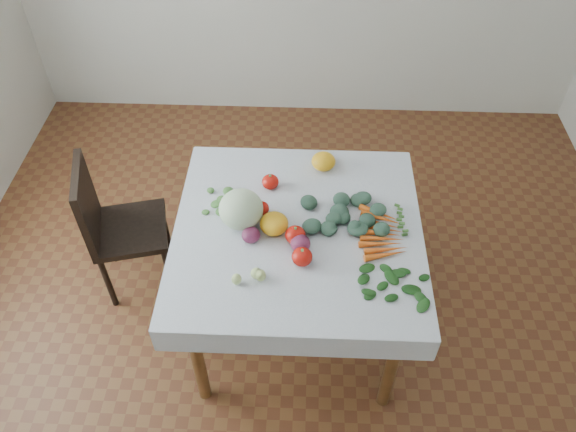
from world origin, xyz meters
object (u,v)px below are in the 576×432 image
table (298,244)px  carrot_bunch (383,234)px  chair (112,222)px  heirloom_back (323,161)px  cabbage (241,209)px

table → carrot_bunch: 0.40m
chair → heirloom_back: (1.09, 0.17, 0.31)m
heirloom_back → cabbage: bearing=-133.0°
table → cabbage: bearing=174.3°
table → chair: size_ratio=1.18×
chair → carrot_bunch: chair is taller
chair → cabbage: 0.84m
heirloom_back → carrot_bunch: bearing=-59.6°
heirloom_back → carrot_bunch: 0.52m
chair → heirloom_back: 1.15m
chair → table: bearing=-14.6°
carrot_bunch → heirloom_back: bearing=120.4°
table → carrot_bunch: carrot_bunch is taller
carrot_bunch → cabbage: bearing=175.3°
cabbage → carrot_bunch: cabbage is taller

